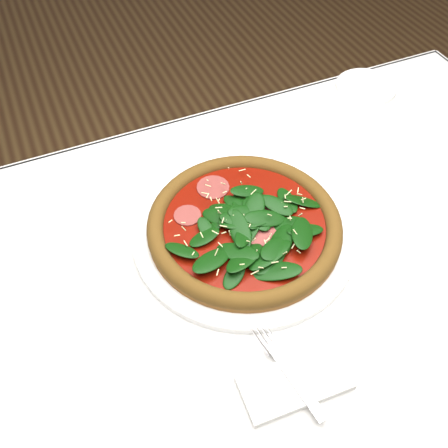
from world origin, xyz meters
name	(u,v)px	position (x,y,z in m)	size (l,w,h in m)	color
ground	(263,426)	(0.00, 0.00, 0.00)	(6.00, 6.00, 0.00)	brown
dining_table	(286,297)	(0.00, 0.00, 0.65)	(1.21, 0.81, 0.75)	silver
plate	(244,231)	(-0.04, 0.08, 0.76)	(0.36, 0.36, 0.02)	white
pizza	(244,223)	(-0.04, 0.08, 0.78)	(0.38, 0.38, 0.04)	#9D6A26
napkin	(295,383)	(-0.09, -0.17, 0.76)	(0.14, 0.07, 0.01)	silver
fork	(283,363)	(-0.09, -0.15, 0.76)	(0.04, 0.15, 0.00)	silver
saucer_far	(366,86)	(0.37, 0.34, 0.76)	(0.13, 0.13, 0.01)	white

